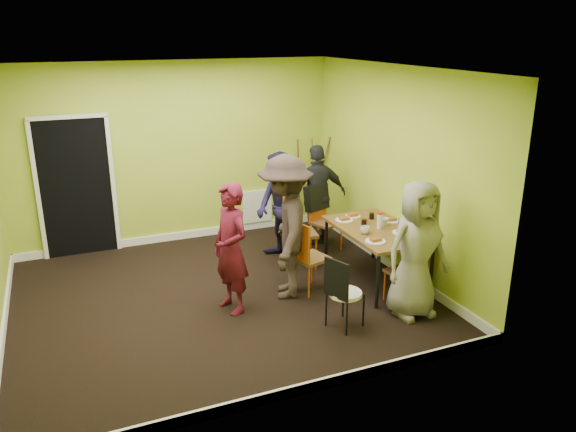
% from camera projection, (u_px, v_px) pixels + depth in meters
% --- Properties ---
extents(ground, '(5.00, 5.00, 0.00)m').
position_uv_depth(ground, '(221.00, 297.00, 7.12)').
color(ground, black).
rests_on(ground, ground).
extents(room_walls, '(5.04, 4.54, 2.82)m').
position_uv_depth(room_walls, '(215.00, 222.00, 6.84)').
color(room_walls, '#94AB2C').
rests_on(room_walls, ground).
extents(dining_table, '(0.90, 1.50, 0.75)m').
position_uv_depth(dining_table, '(377.00, 232.00, 7.36)').
color(dining_table, black).
rests_on(dining_table, ground).
extents(chair_left_far, '(0.51, 0.51, 1.06)m').
position_uv_depth(chair_left_far, '(294.00, 227.00, 7.86)').
color(chair_left_far, orange).
rests_on(chair_left_far, ground).
extents(chair_left_near, '(0.48, 0.48, 0.96)m').
position_uv_depth(chair_left_near, '(306.00, 253.00, 7.10)').
color(chair_left_near, orange).
rests_on(chair_left_near, ground).
extents(chair_back_end, '(0.54, 0.59, 0.99)m').
position_uv_depth(chair_back_end, '(319.00, 204.00, 8.52)').
color(chair_back_end, orange).
rests_on(chair_back_end, ground).
extents(chair_front_end, '(0.40, 0.40, 0.87)m').
position_uv_depth(chair_front_end, '(408.00, 268.00, 6.77)').
color(chair_front_end, orange).
rests_on(chair_front_end, ground).
extents(chair_bentwood, '(0.44, 0.43, 0.86)m').
position_uv_depth(chair_bentwood, '(342.00, 290.00, 6.24)').
color(chair_bentwood, black).
rests_on(chair_bentwood, ground).
extents(easel, '(0.62, 0.58, 1.55)m').
position_uv_depth(easel, '(311.00, 183.00, 9.45)').
color(easel, brown).
rests_on(easel, ground).
extents(plate_near_left, '(0.24, 0.24, 0.01)m').
position_uv_depth(plate_near_left, '(344.00, 220.00, 7.64)').
color(plate_near_left, white).
rests_on(plate_near_left, dining_table).
extents(plate_near_right, '(0.25, 0.25, 0.01)m').
position_uv_depth(plate_near_right, '(375.00, 241.00, 6.88)').
color(plate_near_right, white).
rests_on(plate_near_right, dining_table).
extents(plate_far_back, '(0.21, 0.21, 0.01)m').
position_uv_depth(plate_far_back, '(353.00, 216.00, 7.79)').
color(plate_far_back, white).
rests_on(plate_far_back, dining_table).
extents(plate_far_front, '(0.25, 0.25, 0.01)m').
position_uv_depth(plate_far_front, '(406.00, 241.00, 6.89)').
color(plate_far_front, white).
rests_on(plate_far_front, dining_table).
extents(plate_wall_back, '(0.24, 0.24, 0.01)m').
position_uv_depth(plate_wall_back, '(391.00, 221.00, 7.61)').
color(plate_wall_back, white).
rests_on(plate_wall_back, dining_table).
extents(plate_wall_front, '(0.25, 0.25, 0.01)m').
position_uv_depth(plate_wall_front, '(402.00, 233.00, 7.17)').
color(plate_wall_front, white).
rests_on(plate_wall_front, dining_table).
extents(thermos, '(0.07, 0.07, 0.19)m').
position_uv_depth(thermos, '(380.00, 221.00, 7.30)').
color(thermos, white).
rests_on(thermos, dining_table).
extents(blue_bottle, '(0.08, 0.08, 0.21)m').
position_uv_depth(blue_bottle, '(401.00, 227.00, 7.09)').
color(blue_bottle, '#1829BB').
rests_on(blue_bottle, dining_table).
extents(orange_bottle, '(0.03, 0.03, 0.08)m').
position_uv_depth(orange_bottle, '(366.00, 221.00, 7.50)').
color(orange_bottle, orange).
rests_on(orange_bottle, dining_table).
extents(glass_mid, '(0.07, 0.07, 0.09)m').
position_uv_depth(glass_mid, '(364.00, 222.00, 7.43)').
color(glass_mid, black).
rests_on(glass_mid, dining_table).
extents(glass_back, '(0.07, 0.07, 0.09)m').
position_uv_depth(glass_back, '(372.00, 216.00, 7.69)').
color(glass_back, black).
rests_on(glass_back, dining_table).
extents(glass_front, '(0.07, 0.07, 0.10)m').
position_uv_depth(glass_front, '(402.00, 236.00, 6.93)').
color(glass_front, black).
rests_on(glass_front, dining_table).
extents(cup_a, '(0.12, 0.12, 0.10)m').
position_uv_depth(cup_a, '(365.00, 230.00, 7.13)').
color(cup_a, white).
rests_on(cup_a, dining_table).
extents(cup_b, '(0.11, 0.11, 0.10)m').
position_uv_depth(cup_b, '(384.00, 222.00, 7.43)').
color(cup_b, white).
rests_on(cup_b, dining_table).
extents(person_standing, '(0.51, 0.65, 1.58)m').
position_uv_depth(person_standing, '(231.00, 249.00, 6.56)').
color(person_standing, '#520E1F').
rests_on(person_standing, ground).
extents(person_left_far, '(0.72, 0.86, 1.61)m').
position_uv_depth(person_left_far, '(280.00, 209.00, 7.95)').
color(person_left_far, black).
rests_on(person_left_far, ground).
extents(person_left_near, '(1.07, 1.34, 1.81)m').
position_uv_depth(person_left_near, '(286.00, 227.00, 6.91)').
color(person_left_near, '#2D221E').
rests_on(person_left_near, ground).
extents(person_back_end, '(0.95, 0.46, 1.57)m').
position_uv_depth(person_back_end, '(318.00, 195.00, 8.66)').
color(person_back_end, black).
rests_on(person_back_end, ground).
extents(person_front_end, '(0.82, 0.55, 1.64)m').
position_uv_depth(person_front_end, '(417.00, 250.00, 6.45)').
color(person_front_end, gray).
rests_on(person_front_end, ground).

